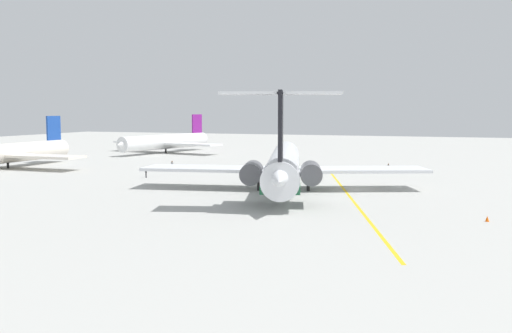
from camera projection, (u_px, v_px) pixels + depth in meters
ground at (357, 189)px, 78.23m from camera, size 326.58×326.58×0.00m
main_jetliner at (284, 165)px, 76.25m from camera, size 43.09×38.61×12.78m
airliner_mid_left at (4, 153)px, 105.00m from camera, size 31.77×31.28×9.54m
airliner_mid_right at (163, 142)px, 143.37m from camera, size 31.89×31.76×9.57m
ground_crew_near_nose at (146, 171)px, 91.19m from camera, size 0.27×0.40×1.71m
ground_crew_near_tail at (172, 165)px, 101.43m from camera, size 0.29×0.41×1.78m
ground_crew_portside at (388, 167)px, 97.72m from camera, size 0.27×0.42×1.66m
safety_cone_nose at (487, 219)px, 55.43m from camera, size 0.40×0.40×0.55m
taxiway_centreline at (346, 193)px, 74.91m from camera, size 67.36×21.47×0.01m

